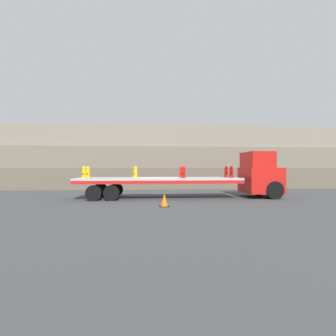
{
  "coord_description": "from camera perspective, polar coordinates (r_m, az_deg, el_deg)",
  "views": [
    {
      "loc": [
        -0.71,
        -16.79,
        1.96
      ],
      "look_at": [
        0.59,
        0.0,
        1.93
      ],
      "focal_mm": 28.0,
      "sensor_mm": 36.0,
      "label": 1
    }
  ],
  "objects": [
    {
      "name": "fire_hydrant_red_near_3",
      "position": [
        17.09,
        13.62,
        -0.89
      ],
      "size": [
        0.3,
        0.51,
        0.74
      ],
      "color": "red",
      "rests_on": "flatbed_trailer"
    },
    {
      "name": "fire_hydrant_yellow_far_0",
      "position": [
        17.76,
        -17.03,
        -0.85
      ],
      "size": [
        0.3,
        0.51,
        0.74
      ],
      "color": "gold",
      "rests_on": "flatbed_trailer"
    },
    {
      "name": "cargo_strap_middle",
      "position": [
        17.6,
        13.08,
        0.41
      ],
      "size": [
        0.05,
        2.64,
        0.01
      ],
      "color": "yellow",
      "rests_on": "fire_hydrant_red_near_3"
    },
    {
      "name": "flatbed_trailer",
      "position": [
        16.81,
        -4.53,
        -2.96
      ],
      "size": [
        10.37,
        2.55,
        1.31
      ],
      "color": "#B2B2B7",
      "rests_on": "ground_plane"
    },
    {
      "name": "fire_hydrant_yellow_near_0",
      "position": [
        16.71,
        -17.83,
        -0.91
      ],
      "size": [
        0.3,
        0.51,
        0.74
      ],
      "color": "gold",
      "rests_on": "flatbed_trailer"
    },
    {
      "name": "cargo_strap_rear",
      "position": [
        16.81,
        -7.22,
        0.42
      ],
      "size": [
        0.05,
        2.64,
        0.01
      ],
      "color": "yellow",
      "rests_on": "fire_hydrant_yellow_near_1"
    },
    {
      "name": "fire_hydrant_red_near_2",
      "position": [
        16.41,
        3.42,
        -0.93
      ],
      "size": [
        0.3,
        0.51,
        0.74
      ],
      "color": "red",
      "rests_on": "flatbed_trailer"
    },
    {
      "name": "fire_hydrant_yellow_far_1",
      "position": [
        17.35,
        -7.13,
        -0.87
      ],
      "size": [
        0.3,
        0.51,
        0.74
      ],
      "color": "gold",
      "rests_on": "flatbed_trailer"
    },
    {
      "name": "truck_cab",
      "position": [
        18.38,
        19.55,
        -1.45
      ],
      "size": [
        2.21,
        2.66,
        2.98
      ],
      "color": "red",
      "rests_on": "ground_plane"
    },
    {
      "name": "fire_hydrant_red_far_2",
      "position": [
        17.47,
        2.94,
        -0.86
      ],
      "size": [
        0.3,
        0.51,
        0.74
      ],
      "color": "red",
      "rests_on": "flatbed_trailer"
    },
    {
      "name": "ground_plane",
      "position": [
        16.92,
        -2.0,
        -6.55
      ],
      "size": [
        120.0,
        120.0,
        0.0
      ],
      "primitive_type": "plane",
      "color": "#3F4244"
    },
    {
      "name": "traffic_cone",
      "position": [
        13.25,
        -0.81,
        -7.02
      ],
      "size": [
        0.5,
        0.5,
        0.65
      ],
      "color": "black",
      "rests_on": "ground_plane"
    },
    {
      "name": "rock_cliff",
      "position": [
        24.8,
        -2.78,
        2.29
      ],
      "size": [
        60.0,
        3.3,
        5.81
      ],
      "color": "#665B4C",
      "rests_on": "ground_plane"
    },
    {
      "name": "fire_hydrant_red_far_3",
      "position": [
        18.12,
        12.57,
        -0.83
      ],
      "size": [
        0.3,
        0.51,
        0.74
      ],
      "color": "red",
      "rests_on": "flatbed_trailer"
    },
    {
      "name": "fire_hydrant_yellow_near_1",
      "position": [
        16.28,
        -7.31,
        -0.94
      ],
      "size": [
        0.3,
        0.51,
        0.74
      ],
      "color": "gold",
      "rests_on": "flatbed_trailer"
    }
  ]
}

